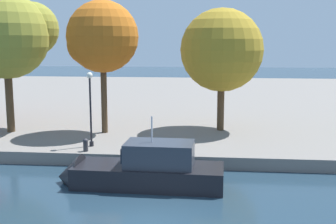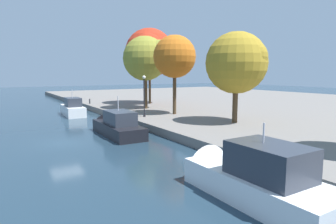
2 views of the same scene
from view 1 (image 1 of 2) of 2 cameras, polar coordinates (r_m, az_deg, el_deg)
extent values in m
cube|color=slate|center=(51.83, 3.02, 1.66)|extent=(120.00, 55.00, 0.76)
cube|color=black|center=(22.09, -2.59, -8.98)|extent=(7.57, 2.75, 1.55)
cone|color=black|center=(23.15, -12.88, -8.35)|extent=(1.26, 2.45, 2.42)
cube|color=#2D333D|center=(21.61, -1.14, -5.58)|extent=(3.43, 2.13, 1.21)
cube|color=black|center=(21.82, -4.57, -5.29)|extent=(0.95, 1.93, 0.72)
cylinder|color=silver|center=(21.38, -2.15, -2.29)|extent=(0.08, 0.08, 1.30)
cylinder|color=#2D2D33|center=(26.25, -10.83, -4.54)|extent=(0.29, 0.29, 0.54)
sphere|color=#2D2D33|center=(26.17, -10.86, -3.79)|extent=(0.32, 0.32, 0.32)
cylinder|color=black|center=(27.08, -10.19, -0.07)|extent=(0.12, 0.12, 4.27)
sphere|color=white|center=(26.81, -10.33, 4.80)|extent=(0.37, 0.37, 0.37)
cylinder|color=black|center=(27.47, -10.07, -4.16)|extent=(0.26, 0.26, 0.30)
cylinder|color=#4C3823|center=(33.08, -20.21, 1.47)|extent=(0.54, 0.54, 4.60)
sphere|color=olive|center=(32.82, -20.66, 9.41)|extent=(6.07, 6.07, 6.07)
sphere|color=olive|center=(33.58, -17.60, 10.42)|extent=(3.96, 3.96, 3.96)
sphere|color=olive|center=(33.78, -18.70, 9.81)|extent=(3.29, 3.29, 3.29)
cylinder|color=#4C3823|center=(31.04, -8.45, 1.77)|extent=(0.43, 0.43, 4.93)
sphere|color=#BC6019|center=(30.78, -8.64, 9.83)|extent=(5.03, 5.03, 5.03)
sphere|color=#BC6019|center=(30.48, -10.65, 8.73)|extent=(2.76, 2.76, 2.76)
sphere|color=#BC6019|center=(31.40, -8.24, 10.73)|extent=(3.06, 3.06, 3.06)
cylinder|color=#4C3823|center=(31.95, 6.98, 0.83)|extent=(0.51, 0.51, 3.63)
sphere|color=olive|center=(31.61, 7.12, 8.14)|extent=(6.01, 6.01, 6.01)
sphere|color=olive|center=(32.82, 5.91, 8.25)|extent=(3.39, 3.39, 3.39)
sphere|color=olive|center=(32.14, 9.48, 8.98)|extent=(3.27, 3.27, 3.27)
camera|label=2|loc=(24.38, 68.99, -0.42)|focal=31.36mm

